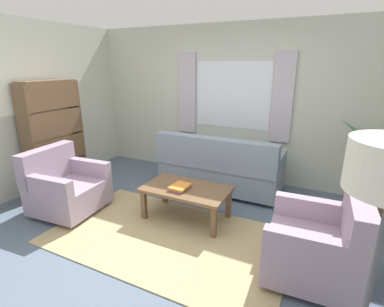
# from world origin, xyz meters

# --- Properties ---
(ground_plane) EXTENTS (6.24, 6.24, 0.00)m
(ground_plane) POSITION_xyz_m (0.00, 0.00, 0.00)
(ground_plane) COLOR slate
(wall_back) EXTENTS (5.32, 0.12, 2.60)m
(wall_back) POSITION_xyz_m (0.00, 2.26, 1.30)
(wall_back) COLOR beige
(wall_back) RESTS_ON ground_plane
(wall_left) EXTENTS (0.12, 4.40, 2.60)m
(wall_left) POSITION_xyz_m (-2.66, 0.00, 1.30)
(wall_left) COLOR beige
(wall_left) RESTS_ON ground_plane
(window_with_curtains) EXTENTS (1.98, 0.07, 1.40)m
(window_with_curtains) POSITION_xyz_m (0.00, 2.18, 1.45)
(window_with_curtains) COLOR white
(area_rug) EXTENTS (2.75, 1.61, 0.01)m
(area_rug) POSITION_xyz_m (0.00, 0.00, 0.01)
(area_rug) COLOR tan
(area_rug) RESTS_ON ground_plane
(couch) EXTENTS (1.90, 0.82, 0.92)m
(couch) POSITION_xyz_m (0.05, 1.54, 0.37)
(couch) COLOR gray
(couch) RESTS_ON ground_plane
(armchair_left) EXTENTS (0.88, 0.90, 0.88)m
(armchair_left) POSITION_xyz_m (-1.58, -0.04, 0.35)
(armchair_left) COLOR #998499
(armchair_left) RESTS_ON ground_plane
(armchair_right) EXTENTS (0.86, 0.88, 0.88)m
(armchair_right) POSITION_xyz_m (1.61, 0.07, 0.35)
(armchair_right) COLOR #998499
(armchair_right) RESTS_ON ground_plane
(coffee_table) EXTENTS (1.10, 0.64, 0.44)m
(coffee_table) POSITION_xyz_m (0.00, 0.49, 0.38)
(coffee_table) COLOR brown
(coffee_table) RESTS_ON ground_plane
(book_stack_on_table) EXTENTS (0.21, 0.28, 0.05)m
(book_stack_on_table) POSITION_xyz_m (-0.05, 0.42, 0.47)
(book_stack_on_table) COLOR #7F478C
(book_stack_on_table) RESTS_ON coffee_table
(potted_plant) EXTENTS (1.20, 1.06, 1.27)m
(potted_plant) POSITION_xyz_m (2.21, 1.77, 0.54)
(potted_plant) COLOR #9E6B4C
(potted_plant) RESTS_ON ground_plane
(bookshelf) EXTENTS (0.30, 0.94, 1.72)m
(bookshelf) POSITION_xyz_m (-2.35, 0.52, 0.89)
(bookshelf) COLOR brown
(bookshelf) RESTS_ON ground_plane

